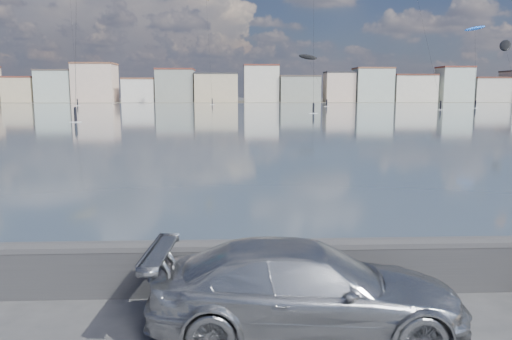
{
  "coord_description": "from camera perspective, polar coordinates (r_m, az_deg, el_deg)",
  "views": [
    {
      "loc": [
        0.54,
        -6.41,
        3.83
      ],
      "look_at": [
        1.0,
        4.0,
        2.2
      ],
      "focal_mm": 35.0,
      "sensor_mm": 36.0,
      "label": 1
    }
  ],
  "objects": [
    {
      "name": "bay_water",
      "position": [
        97.98,
        -2.85,
        6.65
      ],
      "size": [
        500.0,
        177.0,
        0.0
      ],
      "primitive_type": "cube",
      "color": "#3B4B58",
      "rests_on": "ground"
    },
    {
      "name": "far_shore_strip",
      "position": [
        206.44,
        -2.7,
        7.82
      ],
      "size": [
        500.0,
        60.0,
        0.0
      ],
      "primitive_type": "cube",
      "color": "#4C473D",
      "rests_on": "ground"
    },
    {
      "name": "seawall",
      "position": [
        9.68,
        -5.68,
        -10.76
      ],
      "size": [
        400.0,
        0.36,
        1.08
      ],
      "color": "#28282B",
      "rests_on": "ground"
    },
    {
      "name": "far_buildings",
      "position": [
        192.42,
        -2.32,
        9.54
      ],
      "size": [
        240.79,
        13.26,
        14.6
      ],
      "color": "#B2B7C6",
      "rests_on": "ground"
    },
    {
      "name": "car_silver",
      "position": [
        8.19,
        5.83,
        -13.4
      ],
      "size": [
        5.15,
        2.37,
        1.46
      ],
      "primitive_type": "imported",
      "rotation": [
        0.0,
        0.0,
        1.51
      ],
      "color": "#A8AAAE",
      "rests_on": "ground"
    },
    {
      "name": "kitesurfer_1",
      "position": [
        142.71,
        26.61,
        12.56
      ],
      "size": [
        6.46,
        14.5,
        17.82
      ],
      "color": "black",
      "rests_on": "ground"
    },
    {
      "name": "kitesurfer_10",
      "position": [
        150.95,
        5.97,
        12.65
      ],
      "size": [
        6.81,
        20.31,
        15.7
      ],
      "color": "black",
      "rests_on": "ground"
    },
    {
      "name": "kitesurfer_16",
      "position": [
        141.49,
        23.75,
        14.49
      ],
      "size": [
        8.73,
        12.64,
        21.01
      ],
      "color": "blue",
      "rests_on": "ground"
    }
  ]
}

